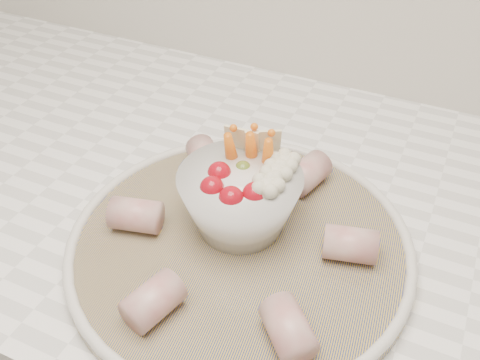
% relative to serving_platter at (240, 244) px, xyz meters
% --- Properties ---
extents(serving_platter, '(0.41, 0.41, 0.02)m').
position_rel_serving_platter_xyz_m(serving_platter, '(0.00, 0.00, 0.00)').
color(serving_platter, navy).
rests_on(serving_platter, kitchen_counter).
extents(veggie_bowl, '(0.14, 0.14, 0.11)m').
position_rel_serving_platter_xyz_m(veggie_bowl, '(-0.01, 0.03, 0.04)').
color(veggie_bowl, silver).
rests_on(veggie_bowl, serving_platter).
extents(cured_meat_rolls, '(0.29, 0.30, 0.04)m').
position_rel_serving_platter_xyz_m(cured_meat_rolls, '(-0.00, 0.00, 0.02)').
color(cured_meat_rolls, '#AA4D4E').
rests_on(cured_meat_rolls, serving_platter).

